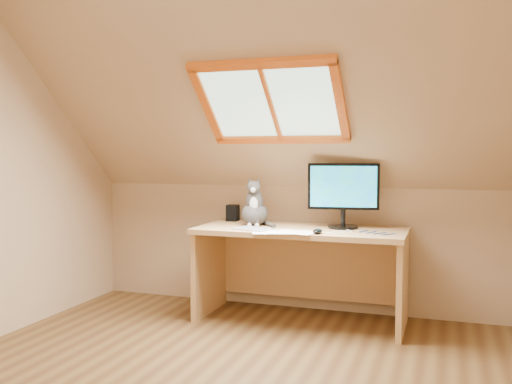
% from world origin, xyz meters
% --- Properties ---
extents(room_shell, '(3.52, 3.52, 2.41)m').
position_xyz_m(room_shell, '(0.00, -0.09, 1.43)').
color(room_shell, tan).
rests_on(room_shell, ground).
extents(desk, '(1.56, 0.68, 0.71)m').
position_xyz_m(desk, '(0.13, 1.45, 0.49)').
color(desk, tan).
rests_on(desk, ground).
extents(monitor, '(0.53, 0.22, 0.49)m').
position_xyz_m(monitor, '(0.43, 1.47, 0.99)').
color(monitor, black).
rests_on(monitor, desk).
extents(cat, '(0.25, 0.29, 0.38)m').
position_xyz_m(cat, '(-0.25, 1.41, 0.85)').
color(cat, '#4A4441').
rests_on(cat, desk).
extents(desk_speaker, '(0.10, 0.10, 0.13)m').
position_xyz_m(desk_speaker, '(-0.52, 1.63, 0.78)').
color(desk_speaker, black).
rests_on(desk_speaker, desk).
extents(graphics_tablet, '(0.30, 0.25, 0.01)m').
position_xyz_m(graphics_tablet, '(-0.18, 1.18, 0.72)').
color(graphics_tablet, '#B2B2B7').
rests_on(graphics_tablet, desk).
extents(mouse, '(0.06, 0.11, 0.03)m').
position_xyz_m(mouse, '(0.32, 1.12, 0.73)').
color(mouse, black).
rests_on(mouse, desk).
extents(papers, '(0.35, 0.30, 0.01)m').
position_xyz_m(papers, '(0.10, 1.12, 0.71)').
color(papers, white).
rests_on(papers, desk).
extents(cables, '(0.51, 0.26, 0.01)m').
position_xyz_m(cables, '(0.60, 1.26, 0.72)').
color(cables, silver).
rests_on(cables, desk).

